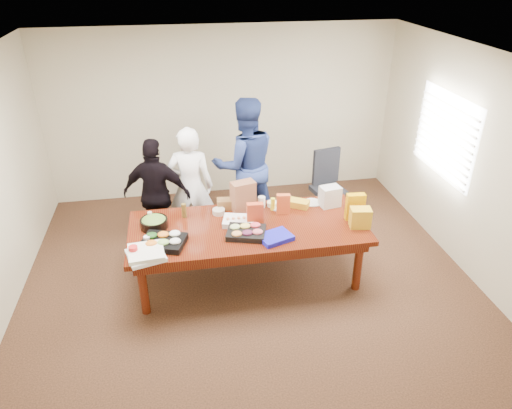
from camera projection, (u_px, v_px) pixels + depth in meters
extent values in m
cube|color=#47301E|center=(248.00, 277.00, 5.98)|extent=(5.50, 5.00, 0.02)
cube|color=white|center=(246.00, 56.00, 4.68)|extent=(5.50, 5.00, 0.02)
cube|color=beige|center=(223.00, 114.00, 7.50)|extent=(5.50, 0.04, 2.70)
cube|color=beige|center=(306.00, 338.00, 3.16)|extent=(5.50, 0.04, 2.70)
cube|color=beige|center=(470.00, 163.00, 5.75)|extent=(0.04, 5.00, 2.70)
cube|color=white|center=(445.00, 135.00, 6.19)|extent=(0.03, 1.40, 1.10)
cube|color=beige|center=(442.00, 135.00, 6.19)|extent=(0.04, 1.36, 1.00)
cube|color=#4C1C0F|center=(248.00, 252.00, 5.79)|extent=(2.80, 1.20, 0.75)
cube|color=black|center=(329.00, 188.00, 7.05)|extent=(0.61, 0.61, 1.01)
imported|color=white|center=(191.00, 187.00, 6.35)|extent=(0.67, 0.49, 1.68)
imported|color=navy|center=(245.00, 165.00, 6.66)|extent=(1.01, 0.83, 1.94)
imported|color=black|center=(157.00, 194.00, 6.28)|extent=(0.98, 0.61, 1.55)
cube|color=black|center=(164.00, 242.00, 5.24)|extent=(0.56, 0.50, 0.07)
cube|color=black|center=(246.00, 233.00, 5.42)|extent=(0.51, 0.44, 0.07)
cube|color=white|center=(239.00, 221.00, 5.65)|extent=(0.42, 0.36, 0.06)
cylinder|color=black|center=(154.00, 223.00, 5.56)|extent=(0.36, 0.36, 0.11)
cube|color=#1818C5|center=(275.00, 237.00, 5.34)|extent=(0.43, 0.38, 0.05)
cube|color=#C14421|center=(255.00, 214.00, 5.57)|extent=(0.20, 0.09, 0.29)
cube|color=#E19E01|center=(355.00, 207.00, 5.68)|extent=(0.23, 0.10, 0.33)
cube|color=#CC4F22|center=(283.00, 204.00, 5.83)|extent=(0.17, 0.10, 0.26)
cylinder|color=white|center=(262.00, 202.00, 5.99)|extent=(0.10, 0.10, 0.14)
cylinder|color=yellow|center=(273.00, 204.00, 5.93)|extent=(0.07, 0.07, 0.16)
cylinder|color=brown|center=(184.00, 211.00, 5.76)|extent=(0.06, 0.06, 0.18)
cylinder|color=beige|center=(150.00, 218.00, 5.62)|extent=(0.07, 0.07, 0.16)
cube|color=gold|center=(298.00, 203.00, 6.02)|extent=(0.30, 0.27, 0.09)
cube|color=brown|center=(230.00, 204.00, 5.97)|extent=(0.33, 0.16, 0.13)
cube|color=brown|center=(243.00, 196.00, 5.88)|extent=(0.33, 0.24, 0.38)
cylinder|color=red|center=(134.00, 252.00, 5.02)|extent=(0.11, 0.11, 0.13)
cylinder|color=white|center=(147.00, 240.00, 5.24)|extent=(0.08, 0.08, 0.10)
cylinder|color=white|center=(144.00, 226.00, 5.51)|extent=(0.09, 0.09, 0.10)
cube|color=white|center=(146.00, 255.00, 5.03)|extent=(0.46, 0.46, 0.04)
cube|color=white|center=(146.00, 252.00, 5.02)|extent=(0.41, 0.41, 0.04)
cylinder|color=silver|center=(312.00, 202.00, 6.12)|extent=(0.27, 0.27, 0.01)
cylinder|color=silver|center=(279.00, 207.00, 6.01)|extent=(0.26, 0.26, 0.01)
cylinder|color=beige|center=(272.00, 204.00, 6.04)|extent=(0.15, 0.15, 0.06)
cylinder|color=beige|center=(219.00, 211.00, 5.86)|extent=(0.16, 0.16, 0.06)
cube|color=silver|center=(330.00, 196.00, 6.00)|extent=(0.28, 0.22, 0.27)
cube|color=gold|center=(360.00, 218.00, 5.55)|extent=(0.26, 0.20, 0.24)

